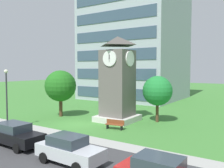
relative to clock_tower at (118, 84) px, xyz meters
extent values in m
plane|color=#3D7A33|center=(-2.77, -3.80, -4.06)|extent=(160.00, 160.00, 0.00)
cube|color=#38383A|center=(-2.77, -11.54, -4.05)|extent=(120.00, 7.20, 0.01)
cube|color=#9E9E99|center=(-2.77, -7.14, -4.05)|extent=(120.00, 1.60, 0.01)
cube|color=#9EA8B2|center=(-8.28, 19.54, 8.74)|extent=(16.89, 15.69, 25.60)
cube|color=#384C60|center=(-8.28, 11.64, -2.46)|extent=(15.54, 0.10, 1.80)
cube|color=#384C60|center=(-8.28, 11.64, 0.74)|extent=(15.54, 0.10, 1.80)
cube|color=#384C60|center=(-8.28, 11.64, 3.94)|extent=(15.54, 0.10, 1.80)
cube|color=#384C60|center=(-8.28, 11.64, 7.14)|extent=(15.54, 0.10, 1.80)
cube|color=#384C60|center=(-8.28, 11.64, 10.34)|extent=(15.54, 0.10, 1.80)
cube|color=#605B56|center=(-0.01, 0.01, -0.21)|extent=(2.96, 2.96, 7.69)
cube|color=beige|center=(-0.01, 0.01, -3.76)|extent=(4.00, 4.00, 0.60)
pyramid|color=#4D4945|center=(-0.01, 0.01, 4.62)|extent=(3.26, 3.26, 0.99)
cylinder|color=white|center=(-0.01, -1.53, 2.71)|extent=(1.63, 0.12, 1.63)
cylinder|color=white|center=(1.53, 0.01, 2.71)|extent=(0.12, 1.63, 1.63)
cube|color=black|center=(-0.01, -1.60, 2.86)|extent=(0.09, 0.06, 0.49)
cube|color=black|center=(-0.01, -1.61, 2.71)|extent=(0.04, 0.06, 0.73)
cube|color=brown|center=(1.74, -3.29, -3.61)|extent=(1.86, 0.78, 0.06)
cube|color=brown|center=(1.70, -3.07, -3.38)|extent=(1.78, 0.35, 0.40)
cube|color=black|center=(1.03, -3.41, -3.83)|extent=(0.15, 0.44, 0.45)
cube|color=black|center=(2.45, -3.17, -3.83)|extent=(0.15, 0.44, 0.45)
cylinder|color=#333338|center=(-6.89, -8.72, -1.42)|extent=(0.14, 0.14, 5.28)
sphere|color=#F2EFCC|center=(-6.89, -8.72, 1.40)|extent=(0.36, 0.36, 0.36)
cylinder|color=#513823|center=(3.82, 1.92, -2.93)|extent=(0.31, 0.31, 2.25)
sphere|color=#1E7A32|center=(3.82, 1.92, -0.69)|extent=(3.17, 3.17, 3.17)
cylinder|color=#513823|center=(-7.03, -1.59, -2.87)|extent=(0.41, 0.41, 2.36)
sphere|color=#20681B|center=(-7.03, -1.59, -0.39)|extent=(3.71, 3.71, 3.71)
cube|color=black|center=(-1.73, -11.44, -3.35)|extent=(4.82, 1.90, 0.76)
cube|color=#2D3842|center=(-1.97, -11.43, -2.67)|extent=(2.42, 1.65, 0.60)
cylinder|color=black|center=(-0.23, -10.56, -3.73)|extent=(0.66, 0.23, 0.66)
cylinder|color=black|center=(-0.26, -12.36, -3.73)|extent=(0.66, 0.23, 0.66)
cylinder|color=black|center=(-3.20, -10.52, -3.73)|extent=(0.66, 0.23, 0.66)
cube|color=silver|center=(3.96, -11.66, -3.35)|extent=(4.37, 1.83, 0.76)
cube|color=#2D3842|center=(3.74, -11.66, -2.67)|extent=(2.20, 1.58, 0.60)
cylinder|color=black|center=(5.32, -10.82, -3.73)|extent=(0.66, 0.23, 0.66)
cylinder|color=black|center=(5.29, -12.54, -3.73)|extent=(0.66, 0.23, 0.66)
cylinder|color=black|center=(2.62, -10.78, -3.73)|extent=(0.66, 0.23, 0.66)
cylinder|color=black|center=(2.60, -12.50, -3.73)|extent=(0.66, 0.23, 0.66)
cube|color=#2D3842|center=(9.76, -11.94, -2.67)|extent=(2.17, 1.58, 0.60)
camera|label=1|loc=(13.95, -22.17, 1.67)|focal=38.84mm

